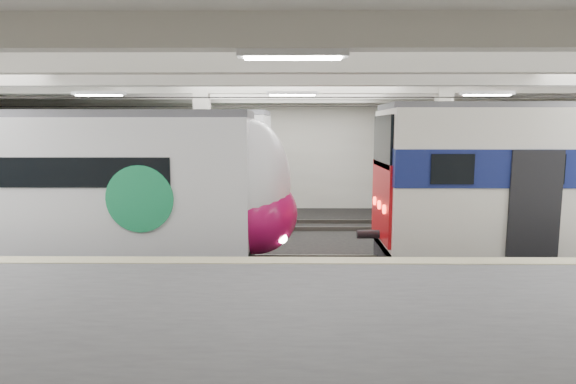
{
  "coord_description": "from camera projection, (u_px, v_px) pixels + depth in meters",
  "views": [
    {
      "loc": [
        -0.01,
        -13.12,
        3.89
      ],
      "look_at": [
        -0.13,
        1.0,
        2.0
      ],
      "focal_mm": 30.0,
      "sensor_mm": 36.0,
      "label": 1
    }
  ],
  "objects": [
    {
      "name": "station_hall",
      "position": [
        293.0,
        155.0,
        11.37
      ],
      "size": [
        36.0,
        24.0,
        5.75
      ],
      "color": "black",
      "rests_on": "ground"
    },
    {
      "name": "far_train",
      "position": [
        87.0,
        168.0,
        18.73
      ],
      "size": [
        14.31,
        3.51,
        4.52
      ],
      "rotation": [
        0.0,
        0.0,
        -0.04
      ],
      "color": "white",
      "rests_on": "ground"
    },
    {
      "name": "modern_emu",
      "position": [
        75.0,
        192.0,
        13.28
      ],
      "size": [
        13.41,
        2.77,
        4.35
      ],
      "color": "white",
      "rests_on": "ground"
    }
  ]
}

